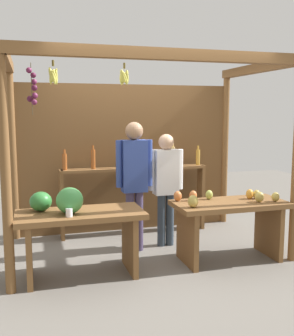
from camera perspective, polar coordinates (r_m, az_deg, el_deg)
The scene contains 7 objects.
ground_plane at distance 5.52m, azimuth -0.54°, elevation -11.22°, with size 12.00×12.00×0.00m, color slate.
market_stall at distance 5.67m, azimuth -1.89°, elevation 3.91°, with size 3.41×1.96×2.46m.
fruit_counter_left at distance 4.52m, azimuth -10.09°, elevation -7.50°, with size 1.38×0.64×1.01m.
fruit_counter_right at distance 5.06m, azimuth 11.50°, elevation -6.62°, with size 1.38×0.64×0.87m.
bottle_shelf_unit at distance 5.99m, azimuth -1.77°, elevation -1.86°, with size 2.19×0.22×1.35m.
vendor_man at distance 5.20m, azimuth -1.79°, elevation -0.86°, with size 0.48×0.23×1.68m.
vendor_woman at distance 5.43m, azimuth 2.68°, elevation -1.71°, with size 0.48×0.21×1.52m.
Camera 1 is at (-1.40, -5.03, 1.80)m, focal length 43.26 mm.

